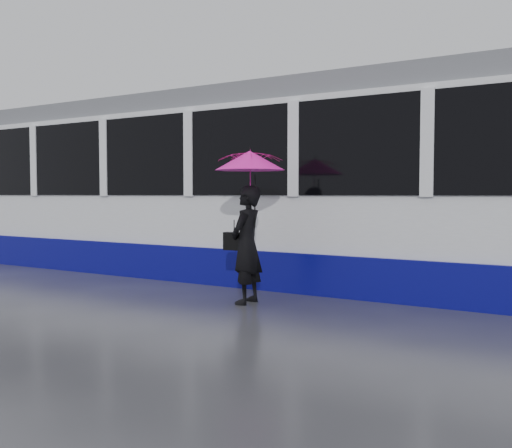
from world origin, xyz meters
The scene contains 6 objects.
ground centered at (0.00, 0.00, 0.00)m, with size 90.00×90.00×0.00m, color #2E2E33.
rails centered at (0.00, 2.50, 0.01)m, with size 34.00×1.51×0.02m.
tram centered at (-1.77, 2.50, 1.64)m, with size 26.00×2.56×3.35m.
woman centered at (-0.45, 0.21, 0.82)m, with size 0.60×0.39×1.63m, color black.
umbrella centered at (-0.40, 0.21, 1.79)m, with size 1.04×1.04×1.10m.
handbag centered at (-0.67, 0.23, 0.86)m, with size 0.30×0.15×0.43m.
Camera 1 is at (3.72, -6.44, 1.52)m, focal length 40.00 mm.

